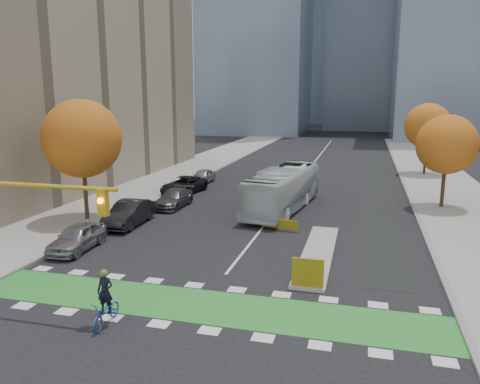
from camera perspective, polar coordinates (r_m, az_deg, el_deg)
The scene contains 21 objects.
ground at distance 18.49m, azimuth -6.38°, elevation -15.52°, with size 300.00×300.00×0.00m, color black.
sidewalk_west at distance 41.22m, azimuth -13.86°, elevation -0.34°, with size 7.00×120.00×0.15m, color gray.
sidewalk_east at distance 36.99m, azimuth 26.03°, elevation -2.57°, with size 7.00×120.00×0.15m, color gray.
curb_west at distance 39.67m, azimuth -9.42°, elevation -0.62°, with size 0.30×120.00×0.16m, color gray.
curb_east at distance 36.45m, azimuth 20.63°, elevation -2.32°, with size 0.30×120.00×0.16m, color gray.
bike_crossing at distance 19.74m, azimuth -4.76°, elevation -13.61°, with size 20.00×3.00×0.01m, color #2C882F.
centre_line at distance 56.24m, azimuth 8.52°, elevation 2.96°, with size 0.15×70.00×0.01m, color silver.
bike_lane_paint at distance 46.07m, azimuth 16.39°, elevation 0.68°, with size 2.50×50.00×0.01m, color black.
median_island at distance 25.76m, azimuth 9.48°, elevation -7.39°, with size 1.60×10.00×0.16m, color gray.
hazard_board at distance 21.02m, azimuth 8.24°, elevation -9.72°, with size 1.40×0.12×1.30m, color yellow.
building_west at distance 48.09m, azimuth -24.89°, elevation 15.51°, with size 16.00×44.00×25.00m, color gray.
tree_west at distance 32.86m, azimuth -18.71°, elevation 6.17°, with size 5.20×5.20×8.22m.
tree_east_near at distance 37.90m, azimuth 23.89°, elevation 5.30°, with size 4.40×4.40×7.08m.
tree_east_far at distance 53.75m, azimuth 21.91°, elevation 7.46°, with size 4.80×4.80×7.65m.
cyclist at distance 18.58m, azimuth -16.01°, elevation -13.28°, with size 0.73×1.92×2.19m.
bus at distance 34.92m, azimuth 5.26°, elevation 0.37°, with size 2.69×11.50×3.20m, color #B8BEC1.
parked_car_a at distance 27.51m, azimuth -19.25°, elevation -5.23°, with size 1.73×4.29×1.46m, color gray.
parked_car_b at distance 31.69m, azimuth -13.35°, elevation -2.54°, with size 1.71×4.91×1.62m, color black.
parked_car_c at distance 36.27m, azimuth -8.09°, elevation -0.77°, with size 1.88×4.63×1.34m, color #48484D.
parked_car_d at distance 41.21m, azimuth -6.87°, elevation 0.84°, with size 2.42×5.24×1.46m, color black.
parked_car_e at distance 45.83m, azimuth -4.56°, elevation 1.93°, with size 1.61×3.99×1.36m, color #96969B.
Camera 1 is at (6.12, -15.27, 8.44)m, focal length 35.00 mm.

